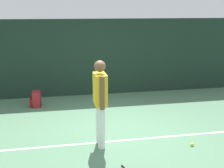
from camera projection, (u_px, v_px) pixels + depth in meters
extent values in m
plane|color=#4C7556|center=(115.00, 133.00, 6.14)|extent=(12.00, 12.00, 0.00)
cube|color=#192D23|center=(96.00, 57.00, 8.69)|extent=(10.00, 0.10, 2.33)
cube|color=white|center=(119.00, 141.00, 5.78)|extent=(9.00, 0.05, 0.00)
cylinder|color=white|center=(99.00, 123.00, 5.60)|extent=(0.14, 0.14, 0.85)
cylinder|color=white|center=(102.00, 128.00, 5.38)|extent=(0.14, 0.14, 0.85)
cube|color=yellow|center=(100.00, 89.00, 5.30)|extent=(0.23, 0.41, 0.60)
sphere|color=brown|center=(100.00, 66.00, 5.19)|extent=(0.22, 0.22, 0.22)
cylinder|color=brown|center=(98.00, 87.00, 5.51)|extent=(0.09, 0.09, 0.62)
cylinder|color=brown|center=(102.00, 93.00, 5.10)|extent=(0.09, 0.09, 0.62)
cube|color=maroon|center=(37.00, 99.00, 7.76)|extent=(0.22, 0.31, 0.44)
cube|color=maroon|center=(32.00, 102.00, 7.76)|extent=(0.09, 0.22, 0.20)
sphere|color=#CCE033|center=(100.00, 101.00, 8.13)|extent=(0.07, 0.07, 0.07)
sphere|color=#CCE033|center=(192.00, 144.00, 5.56)|extent=(0.07, 0.07, 0.07)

